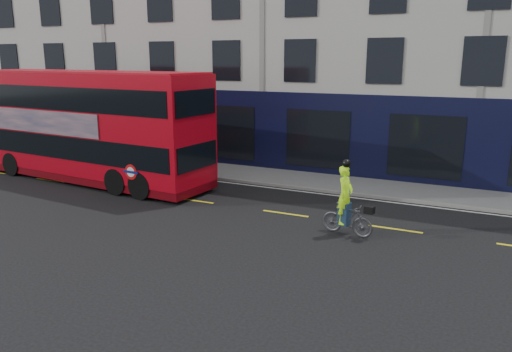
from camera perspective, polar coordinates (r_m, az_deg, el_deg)
The scene contains 8 objects.
ground at distance 19.18m, azimuth -9.50°, elevation -3.92°, with size 120.00×120.00×0.00m, color black.
pavement at distance 24.56m, azimuth -0.82°, elevation 0.24°, with size 60.00×3.00×0.12m, color gray.
kerb at distance 23.27m, azimuth -2.46°, elevation -0.50°, with size 60.00×0.12×0.13m, color gray.
building_terrace at distance 29.89m, azimuth 4.89°, elevation 16.88°, with size 50.00×10.07×15.00m.
road_edge_line at distance 23.03m, azimuth -2.81°, elevation -0.81°, with size 58.00×0.10×0.01m, color silver.
lane_dashes at distance 20.37m, azimuth -7.09°, elevation -2.80°, with size 58.00×0.12×0.01m, color yellow, non-canonical shape.
bus at distance 24.34m, azimuth -18.58°, elevation 5.49°, with size 12.74×3.89×5.06m.
cyclist at distance 16.44m, azimuth 10.30°, elevation -3.76°, with size 1.82×0.78×2.50m.
Camera 1 is at (10.65, -14.92, 5.64)m, focal length 35.00 mm.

